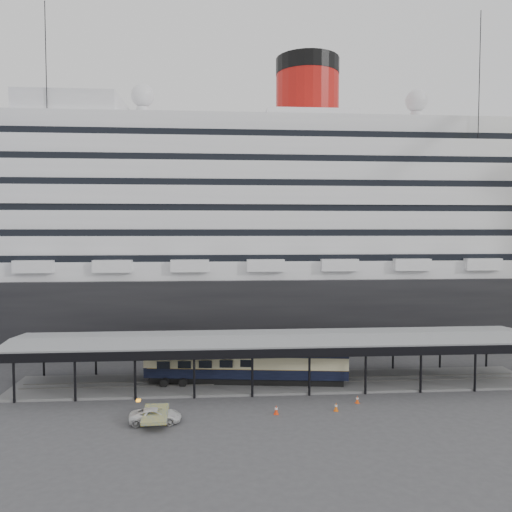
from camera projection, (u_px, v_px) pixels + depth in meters
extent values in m
plane|color=#3B3B3D|center=(282.00, 399.00, 49.26)|extent=(200.00, 200.00, 0.00)
cube|color=black|center=(257.00, 302.00, 80.87)|extent=(130.00, 30.00, 10.00)
cylinder|color=#AE120E|center=(307.00, 101.00, 79.76)|extent=(10.00, 10.00, 9.00)
cylinder|color=black|center=(307.00, 67.00, 79.49)|extent=(10.10, 10.10, 2.50)
sphere|color=silver|center=(143.00, 96.00, 77.84)|extent=(3.60, 3.60, 3.60)
sphere|color=silver|center=(417.00, 101.00, 81.06)|extent=(3.60, 3.60, 3.60)
cube|color=slate|center=(276.00, 382.00, 54.23)|extent=(56.00, 8.00, 0.24)
cube|color=slate|center=(277.00, 383.00, 53.51)|extent=(54.00, 0.08, 0.10)
cube|color=slate|center=(276.00, 379.00, 54.94)|extent=(54.00, 0.08, 0.10)
cube|color=black|center=(282.00, 353.00, 49.53)|extent=(56.00, 0.18, 0.90)
cube|color=black|center=(272.00, 334.00, 58.49)|extent=(56.00, 0.18, 0.90)
cube|color=slate|center=(276.00, 337.00, 53.97)|extent=(56.00, 9.00, 0.24)
cylinder|color=black|center=(48.00, 179.00, 67.55)|extent=(0.12, 0.12, 47.21)
cylinder|color=black|center=(477.00, 181.00, 70.41)|extent=(0.12, 0.12, 47.21)
imported|color=silver|center=(155.00, 416.00, 43.20)|extent=(4.55, 2.28, 1.24)
cube|color=black|center=(246.00, 379.00, 53.97)|extent=(20.88, 4.93, 0.69)
cube|color=black|center=(246.00, 371.00, 53.92)|extent=(21.90, 5.44, 1.09)
cube|color=beige|center=(246.00, 360.00, 53.86)|extent=(21.91, 5.48, 1.28)
cube|color=black|center=(246.00, 352.00, 53.82)|extent=(21.90, 5.44, 0.40)
cube|color=red|center=(276.00, 414.00, 45.23)|extent=(0.47, 0.47, 0.03)
cone|color=red|center=(276.00, 410.00, 45.21)|extent=(0.40, 0.40, 0.82)
cylinder|color=white|center=(276.00, 409.00, 45.20)|extent=(0.26, 0.26, 0.16)
cube|color=#EA5F0D|center=(336.00, 411.00, 46.04)|extent=(0.51, 0.51, 0.03)
cone|color=#EA5F0D|center=(336.00, 407.00, 46.02)|extent=(0.43, 0.43, 0.78)
cylinder|color=white|center=(336.00, 406.00, 46.02)|extent=(0.25, 0.25, 0.15)
cube|color=#EC4A0D|center=(357.00, 403.00, 48.13)|extent=(0.49, 0.49, 0.03)
cone|color=#EC4A0D|center=(357.00, 399.00, 48.11)|extent=(0.41, 0.41, 0.72)
cylinder|color=white|center=(357.00, 398.00, 48.11)|extent=(0.23, 0.23, 0.14)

